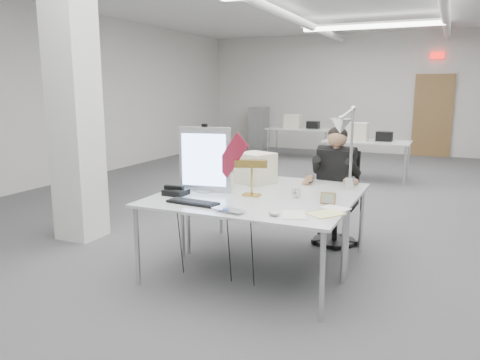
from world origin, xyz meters
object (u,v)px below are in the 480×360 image
at_px(laptop, 226,211).
at_px(bankers_lamp, 252,179).
at_px(office_chair, 336,203).
at_px(architect_lamp, 346,150).
at_px(seated_person, 336,167).
at_px(beige_monitor, 256,168).
at_px(desk_main, 241,205).
at_px(desk_phone, 176,192).
at_px(monitor, 205,160).

xyz_separation_m(laptop, bankers_lamp, (-0.04, 0.65, 0.14)).
xyz_separation_m(office_chair, bankers_lamp, (-0.55, -1.15, 0.43)).
distance_m(office_chair, architect_lamp, 1.03).
distance_m(seated_person, beige_monitor, 0.91).
height_order(desk_main, desk_phone, desk_phone).
bearing_deg(office_chair, architect_lamp, -65.52).
height_order(office_chair, desk_phone, office_chair).
xyz_separation_m(bankers_lamp, beige_monitor, (-0.20, 0.58, 0.01)).
relative_size(monitor, beige_monitor, 1.85).
bearing_deg(seated_person, beige_monitor, -138.51).
height_order(beige_monitor, architect_lamp, architect_lamp).
relative_size(office_chair, bankers_lamp, 3.09).
bearing_deg(monitor, bankers_lamp, -8.25).
xyz_separation_m(laptop, desk_phone, (-0.71, 0.39, 0.01)).
bearing_deg(office_chair, bankers_lamp, -109.13).
bearing_deg(bankers_lamp, desk_phone, -177.17).
xyz_separation_m(laptop, architect_lamp, (0.74, 1.09, 0.42)).
height_order(desk_phone, beige_monitor, beige_monitor).
bearing_deg(seated_person, monitor, -126.65).
height_order(office_chair, laptop, office_chair).
height_order(monitor, beige_monitor, monitor).
relative_size(monitor, desk_phone, 3.06).
relative_size(laptop, beige_monitor, 0.87).
distance_m(monitor, desk_phone, 0.42).
height_order(desk_phone, architect_lamp, architect_lamp).
relative_size(office_chair, desk_phone, 4.67).
xyz_separation_m(seated_person, architect_lamp, (0.23, -0.66, 0.28)).
xyz_separation_m(desk_main, desk_phone, (-0.70, 0.06, 0.04)).
bearing_deg(desk_phone, office_chair, 50.80).
relative_size(seated_person, bankers_lamp, 2.57).
bearing_deg(bankers_lamp, architect_lamp, 10.81).
distance_m(seated_person, architect_lamp, 0.76).
bearing_deg(desk_main, monitor, 149.07).
relative_size(seated_person, beige_monitor, 2.35).
xyz_separation_m(desk_main, seated_person, (0.52, 1.42, 0.16)).
relative_size(desk_phone, architect_lamp, 0.24).
relative_size(desk_phone, beige_monitor, 0.61).
xyz_separation_m(monitor, architect_lamp, (1.27, 0.45, 0.11)).
relative_size(bankers_lamp, desk_phone, 1.51).
bearing_deg(desk_main, seated_person, 70.05).
distance_m(office_chair, seated_person, 0.42).
xyz_separation_m(desk_main, laptop, (0.01, -0.33, 0.02)).
xyz_separation_m(seated_person, beige_monitor, (-0.74, -0.52, 0.02)).
distance_m(bankers_lamp, architect_lamp, 0.94).
height_order(laptop, desk_phone, desk_phone).
bearing_deg(desk_phone, desk_main, -3.43).
bearing_deg(monitor, desk_main, -40.52).
bearing_deg(bankers_lamp, monitor, 163.02).
bearing_deg(laptop, seated_person, 88.08).
height_order(desk_main, architect_lamp, architect_lamp).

